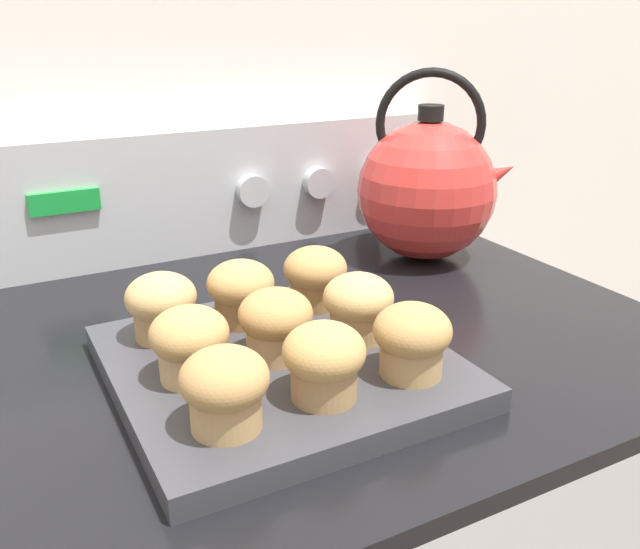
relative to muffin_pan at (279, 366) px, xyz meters
name	(u,v)px	position (x,y,z in m)	size (l,w,h in m)	color
wall_back	(174,55)	(0.05, 0.44, 0.25)	(8.00, 0.05, 2.40)	white
control_panel	(196,191)	(0.05, 0.38, 0.08)	(0.78, 0.07, 0.17)	#B7BABF
muffin_pan	(279,366)	(0.00, 0.00, 0.00)	(0.29, 0.29, 0.02)	#38383D
muffin_r0_c0	(225,388)	(-0.08, -0.09, 0.05)	(0.07, 0.07, 0.07)	tan
muffin_r0_c1	(324,360)	(0.00, -0.08, 0.05)	(0.07, 0.07, 0.07)	#A37A4C
muffin_r0_c2	(412,339)	(0.09, -0.08, 0.05)	(0.07, 0.07, 0.07)	tan
muffin_r1_c0	(190,342)	(-0.08, 0.00, 0.05)	(0.07, 0.07, 0.07)	tan
muffin_r1_c1	(276,322)	(0.00, 0.00, 0.05)	(0.07, 0.07, 0.07)	tan
muffin_r1_c2	(358,305)	(0.08, 0.00, 0.05)	(0.07, 0.07, 0.07)	tan
muffin_r2_c0	(162,305)	(-0.08, 0.09, 0.05)	(0.07, 0.07, 0.07)	#A37A4C
muffin_r2_c1	(241,291)	(0.00, 0.08, 0.05)	(0.07, 0.07, 0.07)	olive
muffin_r2_c2	(315,275)	(0.08, 0.09, 0.05)	(0.07, 0.07, 0.07)	olive
tea_kettle	(427,188)	(0.32, 0.21, 0.09)	(0.20, 0.19, 0.25)	red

